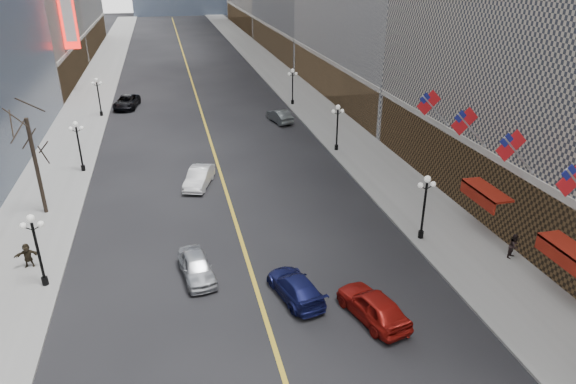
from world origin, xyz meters
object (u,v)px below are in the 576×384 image
streetlamp_east_1 (425,201)px  streetlamp_west_3 (98,93)px  streetlamp_east_3 (293,83)px  streetlamp_west_1 (36,243)px  streetlamp_west_2 (78,141)px  streetlamp_east_2 (337,123)px  car_nb_mid (199,177)px  car_sb_mid (373,306)px  car_nb_far (127,102)px  car_sb_near (295,287)px  car_sb_far (280,116)px  car_nb_near (197,267)px

streetlamp_east_1 → streetlamp_west_3: (-23.60, 36.00, 0.00)m
streetlamp_east_1 → streetlamp_east_3: size_ratio=1.00×
streetlamp_west_1 → streetlamp_west_2: bearing=90.0°
streetlamp_east_2 → streetlamp_east_1: bearing=-90.0°
streetlamp_east_3 → car_nb_mid: (-13.80, -23.46, -2.13)m
streetlamp_west_1 → streetlamp_west_3: bearing=90.0°
streetlamp_west_3 → car_nb_mid: bearing=-67.3°
streetlamp_east_1 → car_sb_mid: streetlamp_east_1 is taller
car_nb_far → car_sb_mid: size_ratio=1.19×
streetlamp_east_1 → streetlamp_east_3: (0.00, 36.00, 0.00)m
car_nb_mid → car_sb_near: car_nb_mid is taller
streetlamp_east_1 → car_sb_far: size_ratio=1.01×
streetlamp_west_2 → car_sb_far: 23.15m
car_sb_near → car_sb_mid: (3.49, -2.76, 0.12)m
streetlamp_east_1 → car_sb_mid: (-6.31, -7.06, -2.10)m
streetlamp_west_2 → streetlamp_west_3: 18.00m
streetlamp_east_1 → car_nb_far: size_ratio=0.81×
streetlamp_west_2 → car_sb_far: streetlamp_west_2 is taller
car_nb_far → car_sb_far: (17.51, -10.61, -0.04)m
streetlamp_east_1 → car_sb_mid: size_ratio=0.96×
streetlamp_west_2 → streetlamp_west_3: bearing=90.0°
car_sb_near → car_sb_far: size_ratio=1.05×
streetlamp_east_2 → streetlamp_west_3: same height
streetlamp_east_3 → car_nb_far: bearing=170.4°
car_nb_near → car_sb_far: (11.71, 29.94, -0.00)m
car_nb_far → car_sb_far: bearing=-21.5°
car_sb_near → streetlamp_west_3: bearing=-83.5°
streetlamp_east_1 → streetlamp_east_2: size_ratio=1.00×
streetlamp_west_1 → car_nb_near: 8.93m
streetlamp_east_1 → streetlamp_west_2: size_ratio=1.00×
streetlamp_west_1 → car_sb_far: size_ratio=1.01×
streetlamp_west_1 → car_nb_near: bearing=-6.9°
streetlamp_east_3 → car_nb_far: (-20.80, 3.50, -2.12)m
car_nb_mid → car_nb_far: size_ratio=0.83×
car_sb_near → car_nb_near: bearing=-44.5°
streetlamp_west_1 → car_sb_mid: size_ratio=0.96×
streetlamp_west_3 → car_sb_far: 21.62m
car_nb_near → car_sb_near: bearing=-39.9°
streetlamp_west_2 → car_sb_mid: (17.29, -25.06, -2.10)m
streetlamp_east_1 → streetlamp_west_2: (-23.60, 18.00, 0.00)m
streetlamp_west_2 → car_nb_far: (2.80, 21.50, -2.12)m
streetlamp_east_3 → streetlamp_west_2: size_ratio=1.00×
streetlamp_west_3 → car_sb_near: bearing=-71.1°
car_sb_mid → streetlamp_west_1: bearing=-37.3°
car_nb_near → car_sb_far: car_nb_near is taller
streetlamp_east_1 → streetlamp_east_3: 36.00m
car_nb_mid → car_sb_far: (10.51, 16.35, -0.03)m
streetlamp_west_2 → car_nb_far: streetlamp_west_2 is taller
car_sb_mid → car_sb_far: size_ratio=1.06×
streetlamp_east_3 → streetlamp_west_2: same height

